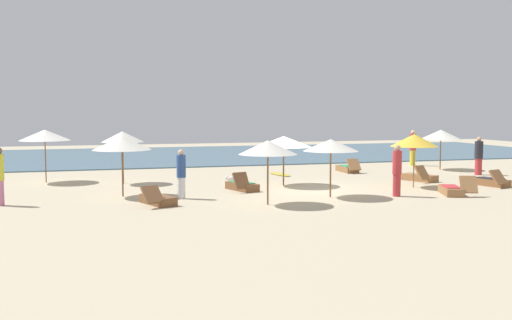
% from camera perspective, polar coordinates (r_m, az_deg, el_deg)
% --- Properties ---
extents(ground_plane, '(60.00, 60.00, 0.00)m').
position_cam_1_polar(ground_plane, '(23.18, 4.34, -2.68)').
color(ground_plane, '#BCAD8E').
extents(ocean_water, '(48.00, 16.00, 0.06)m').
position_cam_1_polar(ocean_water, '(39.47, -4.31, 0.52)').
color(ocean_water, '#476B7F').
rests_on(ocean_water, ground_plane).
extents(umbrella_0, '(2.04, 2.04, 2.09)m').
position_cam_1_polar(umbrella_0, '(21.28, -12.63, 1.56)').
color(umbrella_0, brown).
rests_on(umbrella_0, ground_plane).
extents(umbrella_1, '(1.87, 1.87, 2.06)m').
position_cam_1_polar(umbrella_1, '(18.97, 1.13, 1.20)').
color(umbrella_1, brown).
rests_on(umbrella_1, ground_plane).
extents(umbrella_2, '(2.06, 2.06, 2.19)m').
position_cam_1_polar(umbrella_2, '(26.22, -19.45, 2.25)').
color(umbrella_2, brown).
rests_on(umbrella_2, ground_plane).
extents(umbrella_3, '(1.91, 1.91, 2.01)m').
position_cam_1_polar(umbrella_3, '(20.75, 7.13, 1.40)').
color(umbrella_3, brown).
rests_on(umbrella_3, ground_plane).
extents(umbrella_4, '(1.72, 1.72, 2.13)m').
position_cam_1_polar(umbrella_4, '(24.90, -12.58, 2.16)').
color(umbrella_4, olive).
rests_on(umbrella_4, ground_plane).
extents(umbrella_5, '(2.23, 2.23, 1.97)m').
position_cam_1_polar(umbrella_5, '(23.73, 2.64, 1.76)').
color(umbrella_5, brown).
rests_on(umbrella_5, ground_plane).
extents(umbrella_6, '(1.83, 1.83, 2.08)m').
position_cam_1_polar(umbrella_6, '(23.95, 14.83, 1.82)').
color(umbrella_6, olive).
rests_on(umbrella_6, ground_plane).
extents(umbrella_7, '(2.06, 2.06, 2.00)m').
position_cam_1_polar(umbrella_7, '(31.28, 17.18, 2.32)').
color(umbrella_7, brown).
rests_on(umbrella_7, ground_plane).
extents(lounger_0, '(1.19, 1.76, 0.72)m').
position_cam_1_polar(lounger_0, '(26.20, 15.29, -1.58)').
color(lounger_0, olive).
rests_on(lounger_0, ground_plane).
extents(lounger_1, '(1.05, 1.73, 0.75)m').
position_cam_1_polar(lounger_1, '(22.42, -1.34, -2.47)').
color(lounger_1, brown).
rests_on(lounger_1, ground_plane).
extents(lounger_2, '(1.15, 1.80, 0.67)m').
position_cam_1_polar(lounger_2, '(19.40, -9.36, -3.72)').
color(lounger_2, brown).
rests_on(lounger_2, ground_plane).
extents(lounger_3, '(1.00, 1.78, 0.70)m').
position_cam_1_polar(lounger_3, '(25.47, 21.45, -1.92)').
color(lounger_3, brown).
rests_on(lounger_3, ground_plane).
extents(lounger_4, '(1.13, 1.76, 0.73)m').
position_cam_1_polar(lounger_4, '(22.42, 18.20, -2.72)').
color(lounger_4, olive).
rests_on(lounger_4, ground_plane).
extents(lounger_5, '(0.63, 1.70, 0.69)m').
position_cam_1_polar(lounger_5, '(29.18, 8.72, -0.80)').
color(lounger_5, olive).
rests_on(lounger_5, ground_plane).
extents(person_0, '(0.44, 0.44, 1.80)m').
position_cam_1_polar(person_0, '(21.42, 13.26, -0.95)').
color(person_0, '#BF3338').
rests_on(person_0, ground_plane).
extents(person_1, '(0.44, 0.44, 1.68)m').
position_cam_1_polar(person_1, '(20.47, -7.12, -1.31)').
color(person_1, white).
rests_on(person_1, ground_plane).
extents(person_3, '(0.48, 0.48, 1.76)m').
position_cam_1_polar(person_3, '(29.44, 20.42, 0.37)').
color(person_3, '#BF3338').
rests_on(person_3, ground_plane).
extents(person_4, '(0.45, 0.45, 1.91)m').
position_cam_1_polar(person_4, '(33.15, 14.69, 1.15)').
color(person_4, yellow).
rests_on(person_4, ground_plane).
extents(dog, '(0.64, 0.35, 0.30)m').
position_cam_1_polar(dog, '(24.71, -2.24, -1.83)').
color(dog, silver).
rests_on(dog, ground_plane).
extents(surfboard, '(0.78, 1.92, 0.07)m').
position_cam_1_polar(surfboard, '(27.73, 2.27, -1.34)').
color(surfboard, gold).
rests_on(surfboard, ground_plane).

